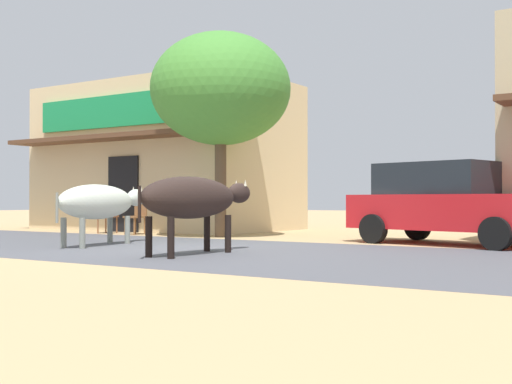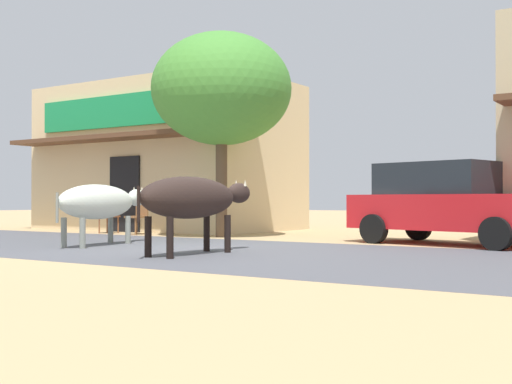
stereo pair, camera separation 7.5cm
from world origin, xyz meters
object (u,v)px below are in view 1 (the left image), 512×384
object	(u,v)px
cow_near_brown	(99,202)
cafe_chair_near_tree	(105,214)
cafe_chair_by_doorway	(137,214)
roadside_tree	(221,90)
parked_hatchback_car	(448,202)
cow_far_dark	(193,198)

from	to	relation	value
cow_near_brown	cafe_chair_near_tree	distance (m)	4.85
cafe_chair_near_tree	cafe_chair_by_doorway	bearing A→B (deg)	1.43
roadside_tree	parked_hatchback_car	xyz separation A→B (m)	(5.35, 0.36, -2.69)
roadside_tree	cafe_chair_near_tree	distance (m)	4.75
cow_far_dark	cafe_chair_by_doorway	xyz separation A→B (m)	(-5.12, 4.17, -0.40)
cafe_chair_near_tree	cafe_chair_by_doorway	distance (m)	1.13
parked_hatchback_car	cow_near_brown	distance (m)	6.90
cafe_chair_by_doorway	roadside_tree	bearing A→B (deg)	3.74
roadside_tree	cafe_chair_by_doorway	distance (m)	3.95
cafe_chair_by_doorway	cafe_chair_near_tree	bearing A→B (deg)	-178.57
cafe_chair_near_tree	cow_near_brown	bearing A→B (deg)	-45.54
parked_hatchback_car	cafe_chair_near_tree	distance (m)	9.03
roadside_tree	cow_near_brown	distance (m)	4.54
roadside_tree	cafe_chair_by_doorway	world-z (taller)	roadside_tree
cow_far_dark	cafe_chair_by_doorway	distance (m)	6.61
cow_near_brown	cafe_chair_by_doorway	bearing A→B (deg)	122.99
parked_hatchback_car	cafe_chair_near_tree	xyz separation A→B (m)	(-9.01, -0.55, -0.33)
parked_hatchback_car	cafe_chair_near_tree	world-z (taller)	parked_hatchback_car
cafe_chair_by_doorway	parked_hatchback_car	bearing A→B (deg)	3.81
cow_far_dark	cafe_chair_by_doorway	world-z (taller)	cow_far_dark
cow_near_brown	parked_hatchback_car	bearing A→B (deg)	35.47
roadside_tree	cow_far_dark	xyz separation A→B (m)	(2.59, -4.33, -2.62)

